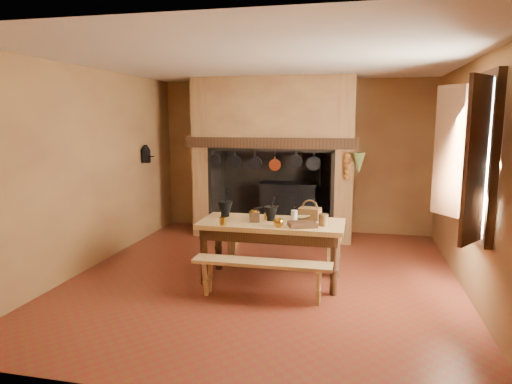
% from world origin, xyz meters
% --- Properties ---
extents(floor, '(5.50, 5.50, 0.00)m').
position_xyz_m(floor, '(0.00, 0.00, 0.00)').
color(floor, maroon).
rests_on(floor, ground).
extents(ceiling, '(5.50, 5.50, 0.00)m').
position_xyz_m(ceiling, '(0.00, 0.00, 2.80)').
color(ceiling, silver).
rests_on(ceiling, back_wall).
extents(back_wall, '(5.00, 0.02, 2.80)m').
position_xyz_m(back_wall, '(0.00, 2.75, 1.40)').
color(back_wall, olive).
rests_on(back_wall, floor).
extents(wall_left, '(0.02, 5.50, 2.80)m').
position_xyz_m(wall_left, '(-2.50, 0.00, 1.40)').
color(wall_left, olive).
rests_on(wall_left, floor).
extents(wall_right, '(0.02, 5.50, 2.80)m').
position_xyz_m(wall_right, '(2.50, 0.00, 1.40)').
color(wall_right, olive).
rests_on(wall_right, floor).
extents(wall_front, '(5.00, 0.02, 2.80)m').
position_xyz_m(wall_front, '(0.00, -2.75, 1.40)').
color(wall_front, olive).
rests_on(wall_front, floor).
extents(chimney_breast, '(2.95, 0.96, 2.80)m').
position_xyz_m(chimney_breast, '(-0.30, 2.31, 1.81)').
color(chimney_breast, olive).
rests_on(chimney_breast, floor).
extents(iron_range, '(1.12, 0.55, 1.60)m').
position_xyz_m(iron_range, '(-0.04, 2.45, 0.48)').
color(iron_range, black).
rests_on(iron_range, floor).
extents(hearth_pans, '(0.51, 0.62, 0.20)m').
position_xyz_m(hearth_pans, '(-1.05, 2.22, 0.09)').
color(hearth_pans, gold).
rests_on(hearth_pans, floor).
extents(hanging_pans, '(1.92, 0.29, 0.27)m').
position_xyz_m(hanging_pans, '(-0.34, 1.81, 1.36)').
color(hanging_pans, black).
rests_on(hanging_pans, chimney_breast).
extents(onion_string, '(0.12, 0.10, 0.46)m').
position_xyz_m(onion_string, '(1.00, 1.79, 1.33)').
color(onion_string, '#984B1C').
rests_on(onion_string, chimney_breast).
extents(herb_bunch, '(0.20, 0.20, 0.35)m').
position_xyz_m(herb_bunch, '(1.18, 1.79, 1.38)').
color(herb_bunch, '#586530').
rests_on(herb_bunch, chimney_breast).
extents(window, '(0.39, 1.75, 1.76)m').
position_xyz_m(window, '(2.35, -0.40, 1.70)').
color(window, white).
rests_on(window, wall_right).
extents(wall_coffee_mill, '(0.23, 0.16, 0.31)m').
position_xyz_m(wall_coffee_mill, '(-2.42, 1.55, 1.52)').
color(wall_coffee_mill, black).
rests_on(wall_coffee_mill, wall_left).
extents(work_table, '(1.83, 0.82, 0.79)m').
position_xyz_m(work_table, '(0.11, -0.11, 0.67)').
color(work_table, tan).
rests_on(work_table, floor).
extents(bench_front, '(1.64, 0.29, 0.46)m').
position_xyz_m(bench_front, '(0.11, -0.73, 0.34)').
color(bench_front, tan).
rests_on(bench_front, floor).
extents(bench_back, '(1.74, 0.30, 0.49)m').
position_xyz_m(bench_back, '(0.11, 0.49, 0.37)').
color(bench_back, tan).
rests_on(bench_back, floor).
extents(mortar_large, '(0.20, 0.20, 0.35)m').
position_xyz_m(mortar_large, '(-0.56, 0.06, 0.91)').
color(mortar_large, black).
rests_on(mortar_large, work_table).
extents(mortar_small, '(0.18, 0.18, 0.31)m').
position_xyz_m(mortar_small, '(0.09, -0.06, 0.90)').
color(mortar_small, black).
rests_on(mortar_small, work_table).
extents(coffee_grinder, '(0.19, 0.16, 0.20)m').
position_xyz_m(coffee_grinder, '(-0.10, -0.17, 0.87)').
color(coffee_grinder, '#371E11').
rests_on(coffee_grinder, work_table).
extents(brass_mug_a, '(0.11, 0.11, 0.10)m').
position_xyz_m(brass_mug_a, '(-0.44, -0.44, 0.84)').
color(brass_mug_a, gold).
rests_on(brass_mug_a, work_table).
extents(brass_mug_b, '(0.10, 0.10, 0.09)m').
position_xyz_m(brass_mug_b, '(0.04, -0.02, 0.84)').
color(brass_mug_b, gold).
rests_on(brass_mug_b, work_table).
extents(mixing_bowl, '(0.32, 0.32, 0.08)m').
position_xyz_m(mixing_bowl, '(0.48, 0.16, 0.83)').
color(mixing_bowl, beige).
rests_on(mixing_bowl, work_table).
extents(stoneware_crock, '(0.15, 0.15, 0.15)m').
position_xyz_m(stoneware_crock, '(0.78, -0.21, 0.87)').
color(stoneware_crock, brown).
rests_on(stoneware_crock, work_table).
extents(glass_jar, '(0.10, 0.10, 0.14)m').
position_xyz_m(glass_jar, '(0.39, -0.01, 0.86)').
color(glass_jar, beige).
rests_on(glass_jar, work_table).
extents(wicker_basket, '(0.30, 0.24, 0.26)m').
position_xyz_m(wicker_basket, '(0.57, 0.13, 0.88)').
color(wicker_basket, '#4A3316').
rests_on(wicker_basket, work_table).
extents(wooden_tray, '(0.39, 0.34, 0.06)m').
position_xyz_m(wooden_tray, '(0.53, -0.31, 0.82)').
color(wooden_tray, '#371E11').
rests_on(wooden_tray, work_table).
extents(brass_cup, '(0.15, 0.15, 0.10)m').
position_xyz_m(brass_cup, '(0.25, -0.40, 0.84)').
color(brass_cup, gold).
rests_on(brass_cup, work_table).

